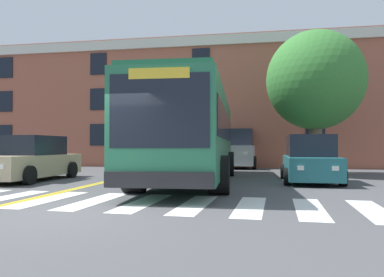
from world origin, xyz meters
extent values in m
plane|color=#4C4C4F|center=(0.00, 0.00, 0.00)|extent=(120.00, 120.00, 0.00)
cube|color=white|center=(-2.79, 1.79, 0.00)|extent=(0.73, 2.96, 0.01)
cube|color=white|center=(-1.55, 1.74, 0.00)|extent=(0.73, 2.96, 0.01)
cube|color=white|center=(-0.30, 1.68, 0.00)|extent=(0.73, 2.96, 0.01)
cube|color=white|center=(0.94, 1.62, 0.00)|extent=(0.73, 2.96, 0.01)
cube|color=white|center=(2.18, 1.56, 0.00)|extent=(0.73, 2.96, 0.01)
cube|color=white|center=(3.43, 1.51, 0.00)|extent=(0.73, 2.96, 0.01)
cube|color=white|center=(4.67, 1.45, 0.00)|extent=(0.73, 2.96, 0.01)
cube|color=white|center=(5.91, 1.39, 0.00)|extent=(0.73, 2.96, 0.01)
cube|color=gold|center=(-2.07, 15.68, 0.00)|extent=(0.12, 36.00, 0.01)
cube|color=gold|center=(-1.91, 15.68, 0.00)|extent=(0.12, 36.00, 0.01)
cube|color=#28704C|center=(1.17, 7.05, 1.78)|extent=(3.05, 11.89, 2.75)
cube|color=black|center=(2.43, 7.11, 2.05)|extent=(0.53, 10.83, 0.99)
cube|color=black|center=(-0.09, 6.99, 2.05)|extent=(0.53, 10.83, 0.99)
cube|color=black|center=(1.45, 1.15, 2.11)|extent=(2.25, 0.13, 1.65)
cube|color=yellow|center=(1.45, 1.15, 2.94)|extent=(1.38, 0.09, 0.24)
cube|color=#232326|center=(1.45, 1.12, 0.58)|extent=(2.45, 0.21, 0.36)
cube|color=#246444|center=(1.17, 7.05, 3.24)|extent=(2.87, 11.41, 0.16)
cylinder|color=black|center=(2.53, 3.46, 0.54)|extent=(0.61, 1.10, 1.07)
cylinder|color=black|center=(0.15, 3.35, 0.54)|extent=(0.61, 1.10, 1.07)
cylinder|color=black|center=(2.24, 9.75, 0.54)|extent=(0.61, 1.10, 1.07)
cylinder|color=black|center=(-0.15, 9.64, 0.54)|extent=(0.61, 1.10, 1.07)
cube|color=tan|center=(-5.02, 6.25, 0.58)|extent=(1.80, 4.79, 0.80)
cube|color=black|center=(-5.02, 6.39, 1.35)|extent=(1.61, 2.30, 0.74)
cube|color=white|center=(-4.48, 3.84, 0.66)|extent=(0.20, 0.04, 0.14)
cylinder|color=black|center=(-4.11, 4.77, 0.33)|extent=(0.22, 0.66, 0.66)
cylinder|color=black|center=(-4.11, 7.73, 0.33)|extent=(0.22, 0.66, 0.66)
cylinder|color=black|center=(-5.94, 7.73, 0.33)|extent=(0.22, 0.66, 0.66)
cube|color=#236B70|center=(5.46, 7.47, 0.55)|extent=(1.79, 4.13, 0.78)
cube|color=black|center=(5.46, 7.51, 1.34)|extent=(1.59, 2.28, 0.79)
cube|color=white|center=(5.95, 5.39, 0.63)|extent=(0.20, 0.04, 0.14)
cube|color=white|center=(4.91, 5.40, 0.63)|extent=(0.20, 0.04, 0.14)
cylinder|color=black|center=(6.33, 6.18, 0.30)|extent=(0.23, 0.60, 0.60)
cylinder|color=black|center=(4.55, 6.21, 0.30)|extent=(0.23, 0.60, 0.60)
cylinder|color=black|center=(6.37, 8.73, 0.30)|extent=(0.23, 0.60, 0.60)
cylinder|color=black|center=(4.59, 8.75, 0.30)|extent=(0.23, 0.60, 0.60)
cube|color=#B7BABF|center=(2.42, 16.49, 0.79)|extent=(2.11, 5.24, 1.15)
cube|color=black|center=(2.42, 16.54, 1.85)|extent=(1.85, 3.27, 0.98)
cube|color=white|center=(2.91, 13.86, 0.90)|extent=(0.20, 0.05, 0.14)
cube|color=white|center=(1.75, 13.90, 0.90)|extent=(0.20, 0.05, 0.14)
cylinder|color=black|center=(3.36, 14.85, 0.38)|extent=(0.25, 0.77, 0.76)
cylinder|color=black|center=(1.38, 14.92, 0.38)|extent=(0.25, 0.77, 0.76)
cylinder|color=black|center=(3.47, 18.06, 0.38)|extent=(0.25, 0.77, 0.76)
cylinder|color=black|center=(1.49, 18.13, 0.38)|extent=(0.25, 0.77, 0.76)
cylinder|color=brown|center=(6.18, 11.11, 1.22)|extent=(0.59, 0.59, 2.43)
ellipsoid|color=#387A33|center=(6.18, 11.11, 4.36)|extent=(4.50, 4.83, 4.55)
cube|color=#9E5642|center=(0.12, 19.69, 4.11)|extent=(33.67, 7.61, 8.22)
cube|color=beige|center=(0.12, 15.81, 7.82)|extent=(33.67, 0.16, 0.60)
cube|color=black|center=(-13.35, 15.86, 2.05)|extent=(1.10, 0.06, 1.40)
cube|color=black|center=(-6.61, 15.86, 2.05)|extent=(1.10, 0.06, 1.40)
cube|color=black|center=(0.12, 15.86, 2.05)|extent=(1.10, 0.06, 1.40)
cube|color=black|center=(6.85, 15.86, 2.05)|extent=(1.10, 0.06, 1.40)
cube|color=black|center=(-13.35, 15.86, 4.35)|extent=(1.10, 0.06, 1.40)
cube|color=black|center=(-6.61, 15.86, 4.35)|extent=(1.10, 0.06, 1.40)
cube|color=black|center=(0.12, 15.86, 4.35)|extent=(1.10, 0.06, 1.40)
cube|color=black|center=(6.85, 15.86, 4.35)|extent=(1.10, 0.06, 1.40)
cube|color=black|center=(-13.35, 15.86, 6.66)|extent=(1.10, 0.06, 1.40)
cube|color=black|center=(-6.61, 15.86, 6.66)|extent=(1.10, 0.06, 1.40)
cube|color=black|center=(0.12, 15.86, 6.66)|extent=(1.10, 0.06, 1.40)
cube|color=black|center=(6.85, 15.86, 6.66)|extent=(1.10, 0.06, 1.40)
camera|label=1|loc=(3.61, -6.81, 1.33)|focal=35.00mm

